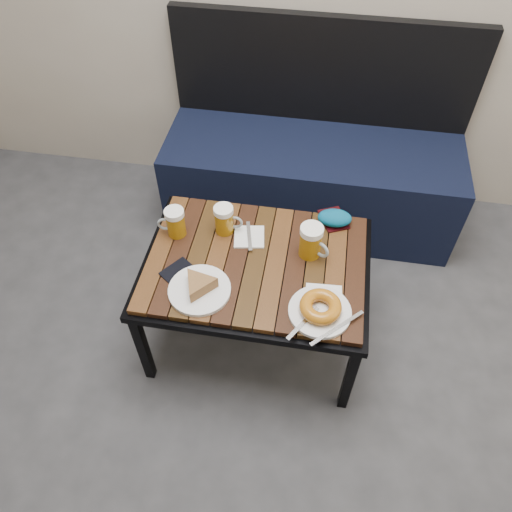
% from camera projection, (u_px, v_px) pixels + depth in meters
% --- Properties ---
extents(bench, '(1.40, 0.50, 0.95)m').
position_uv_depth(bench, '(311.00, 172.00, 2.47)').
color(bench, black).
rests_on(bench, ground).
extents(cafe_table, '(0.84, 0.62, 0.47)m').
position_uv_depth(cafe_table, '(256.00, 268.00, 1.87)').
color(cafe_table, black).
rests_on(cafe_table, ground).
extents(beer_mug_left, '(0.11, 0.08, 0.12)m').
position_uv_depth(beer_mug_left, '(175.00, 222.00, 1.88)').
color(beer_mug_left, '#97650C').
rests_on(beer_mug_left, cafe_table).
extents(beer_mug_centre, '(0.11, 0.07, 0.12)m').
position_uv_depth(beer_mug_centre, '(225.00, 219.00, 1.89)').
color(beer_mug_centre, '#97650C').
rests_on(beer_mug_centre, cafe_table).
extents(beer_mug_right, '(0.13, 0.11, 0.14)m').
position_uv_depth(beer_mug_right, '(311.00, 241.00, 1.81)').
color(beer_mug_right, '#97650C').
rests_on(beer_mug_right, cafe_table).
extents(plate_pie, '(0.22, 0.22, 0.06)m').
position_uv_depth(plate_pie, '(199.00, 287.00, 1.73)').
color(plate_pie, white).
rests_on(plate_pie, cafe_table).
extents(plate_bagel, '(0.25, 0.25, 0.06)m').
position_uv_depth(plate_bagel, '(320.00, 309.00, 1.67)').
color(plate_bagel, white).
rests_on(plate_bagel, cafe_table).
extents(napkin_left, '(0.13, 0.15, 0.01)m').
position_uv_depth(napkin_left, '(249.00, 237.00, 1.91)').
color(napkin_left, white).
rests_on(napkin_left, cafe_table).
extents(napkin_right, '(0.13, 0.11, 0.01)m').
position_uv_depth(napkin_right, '(324.00, 297.00, 1.72)').
color(napkin_right, white).
rests_on(napkin_right, cafe_table).
extents(passport_navy, '(0.13, 0.14, 0.01)m').
position_uv_depth(passport_navy, '(178.00, 271.00, 1.80)').
color(passport_navy, black).
rests_on(passport_navy, cafe_table).
extents(passport_burgundy, '(0.14, 0.15, 0.01)m').
position_uv_depth(passport_burgundy, '(334.00, 219.00, 1.97)').
color(passport_burgundy, black).
rests_on(passport_burgundy, cafe_table).
extents(knit_pouch, '(0.14, 0.09, 0.06)m').
position_uv_depth(knit_pouch, '(335.00, 218.00, 1.94)').
color(knit_pouch, navy).
rests_on(knit_pouch, cafe_table).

